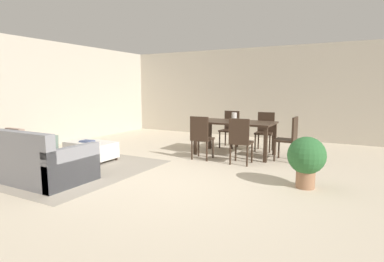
{
  "coord_description": "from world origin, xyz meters",
  "views": [
    {
      "loc": [
        2.57,
        -4.17,
        1.5
      ],
      "look_at": [
        -0.48,
        1.51,
        0.59
      ],
      "focal_mm": 28.65,
      "sensor_mm": 36.0,
      "label": 1
    }
  ],
  "objects_px": {
    "dining_table": "(235,125)",
    "couch": "(28,161)",
    "dining_chair_far_right": "(265,129)",
    "dining_chair_head_east": "(290,136)",
    "vase_centerpiece": "(234,117)",
    "ottoman_table": "(91,150)",
    "book_on_ottoman": "(87,141)",
    "dining_chair_near_left": "(201,135)",
    "dining_chair_near_right": "(240,139)",
    "potted_plant": "(306,158)",
    "dining_chair_far_left": "(230,127)"
  },
  "relations": [
    {
      "from": "dining_chair_far_left",
      "to": "book_on_ottoman",
      "type": "distance_m",
      "value": 3.49
    },
    {
      "from": "dining_table",
      "to": "dining_chair_near_left",
      "type": "distance_m",
      "value": 0.92
    },
    {
      "from": "dining_table",
      "to": "dining_chair_near_right",
      "type": "height_order",
      "value": "dining_chair_near_right"
    },
    {
      "from": "dining_table",
      "to": "potted_plant",
      "type": "xyz_separation_m",
      "value": [
        1.76,
        -1.68,
        -0.21
      ]
    },
    {
      "from": "couch",
      "to": "vase_centerpiece",
      "type": "distance_m",
      "value": 4.12
    },
    {
      "from": "dining_chair_near_right",
      "to": "dining_chair_far_right",
      "type": "relative_size",
      "value": 1.0
    },
    {
      "from": "couch",
      "to": "dining_chair_far_left",
      "type": "height_order",
      "value": "dining_chair_far_left"
    },
    {
      "from": "dining_chair_far_left",
      "to": "book_on_ottoman",
      "type": "relative_size",
      "value": 3.54
    },
    {
      "from": "dining_chair_far_left",
      "to": "potted_plant",
      "type": "bearing_deg",
      "value": -48.98
    },
    {
      "from": "dining_chair_near_left",
      "to": "book_on_ottoman",
      "type": "height_order",
      "value": "dining_chair_near_left"
    },
    {
      "from": "dining_table",
      "to": "dining_chair_far_right",
      "type": "relative_size",
      "value": 1.86
    },
    {
      "from": "dining_table",
      "to": "couch",
      "type": "bearing_deg",
      "value": -125.65
    },
    {
      "from": "dining_chair_far_right",
      "to": "dining_chair_head_east",
      "type": "xyz_separation_m",
      "value": [
        0.74,
        -0.86,
        0.0
      ]
    },
    {
      "from": "dining_chair_near_right",
      "to": "dining_chair_head_east",
      "type": "height_order",
      "value": "same"
    },
    {
      "from": "dining_table",
      "to": "dining_chair_far_right",
      "type": "bearing_deg",
      "value": 60.7
    },
    {
      "from": "dining_table",
      "to": "dining_chair_near_right",
      "type": "bearing_deg",
      "value": -63.17
    },
    {
      "from": "dining_chair_far_right",
      "to": "vase_centerpiece",
      "type": "relative_size",
      "value": 4.61
    },
    {
      "from": "dining_table",
      "to": "dining_chair_near_right",
      "type": "distance_m",
      "value": 0.91
    },
    {
      "from": "dining_chair_far_right",
      "to": "dining_chair_head_east",
      "type": "height_order",
      "value": "same"
    },
    {
      "from": "dining_table",
      "to": "dining_chair_far_right",
      "type": "height_order",
      "value": "dining_chair_far_right"
    },
    {
      "from": "couch",
      "to": "dining_chair_near_left",
      "type": "xyz_separation_m",
      "value": [
        1.94,
        2.56,
        0.23
      ]
    },
    {
      "from": "vase_centerpiece",
      "to": "dining_chair_far_right",
      "type": "bearing_deg",
      "value": 61.34
    },
    {
      "from": "dining_chair_near_left",
      "to": "dining_chair_far_left",
      "type": "relative_size",
      "value": 1.0
    },
    {
      "from": "couch",
      "to": "dining_table",
      "type": "relative_size",
      "value": 1.26
    },
    {
      "from": "dining_chair_near_right",
      "to": "dining_chair_head_east",
      "type": "xyz_separation_m",
      "value": [
        0.79,
        0.76,
        0.0
      ]
    },
    {
      "from": "dining_chair_near_left",
      "to": "book_on_ottoman",
      "type": "distance_m",
      "value": 2.37
    },
    {
      "from": "dining_chair_near_right",
      "to": "potted_plant",
      "type": "relative_size",
      "value": 1.18
    },
    {
      "from": "dining_chair_far_right",
      "to": "ottoman_table",
      "type": "bearing_deg",
      "value": -136.92
    },
    {
      "from": "vase_centerpiece",
      "to": "dining_table",
      "type": "bearing_deg",
      "value": 75.91
    },
    {
      "from": "dining_table",
      "to": "book_on_ottoman",
      "type": "height_order",
      "value": "dining_table"
    },
    {
      "from": "couch",
      "to": "dining_chair_near_left",
      "type": "bearing_deg",
      "value": 52.83
    },
    {
      "from": "dining_chair_near_right",
      "to": "vase_centerpiece",
      "type": "distance_m",
      "value": 0.93
    },
    {
      "from": "couch",
      "to": "book_on_ottoman",
      "type": "distance_m",
      "value": 1.39
    },
    {
      "from": "ottoman_table",
      "to": "dining_chair_near_right",
      "type": "xyz_separation_m",
      "value": [
        2.87,
        1.11,
        0.29
      ]
    },
    {
      "from": "dining_table",
      "to": "potted_plant",
      "type": "relative_size",
      "value": 2.19
    },
    {
      "from": "potted_plant",
      "to": "dining_table",
      "type": "bearing_deg",
      "value": 136.2
    },
    {
      "from": "couch",
      "to": "ottoman_table",
      "type": "distance_m",
      "value": 1.44
    },
    {
      "from": "book_on_ottoman",
      "to": "potted_plant",
      "type": "height_order",
      "value": "potted_plant"
    },
    {
      "from": "ottoman_table",
      "to": "book_on_ottoman",
      "type": "xyz_separation_m",
      "value": [
        -0.04,
        -0.06,
        0.18
      ]
    },
    {
      "from": "dining_chair_near_left",
      "to": "book_on_ottoman",
      "type": "bearing_deg",
      "value": -149.93
    },
    {
      "from": "dining_chair_near_right",
      "to": "potted_plant",
      "type": "xyz_separation_m",
      "value": [
        1.35,
        -0.88,
        -0.06
      ]
    },
    {
      "from": "dining_chair_near_left",
      "to": "couch",
      "type": "bearing_deg",
      "value": -127.17
    },
    {
      "from": "ottoman_table",
      "to": "dining_chair_near_left",
      "type": "bearing_deg",
      "value": 29.33
    },
    {
      "from": "couch",
      "to": "potted_plant",
      "type": "xyz_separation_m",
      "value": [
        4.16,
        1.67,
        0.17
      ]
    },
    {
      "from": "dining_chair_near_left",
      "to": "dining_chair_far_left",
      "type": "bearing_deg",
      "value": 89.29
    },
    {
      "from": "dining_chair_near_left",
      "to": "potted_plant",
      "type": "bearing_deg",
      "value": -22.01
    },
    {
      "from": "couch",
      "to": "dining_chair_far_right",
      "type": "bearing_deg",
      "value": 55.53
    },
    {
      "from": "dining_chair_head_east",
      "to": "potted_plant",
      "type": "relative_size",
      "value": 1.18
    },
    {
      "from": "dining_chair_near_right",
      "to": "book_on_ottoman",
      "type": "height_order",
      "value": "dining_chair_near_right"
    },
    {
      "from": "potted_plant",
      "to": "vase_centerpiece",
      "type": "bearing_deg",
      "value": 137.08
    }
  ]
}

